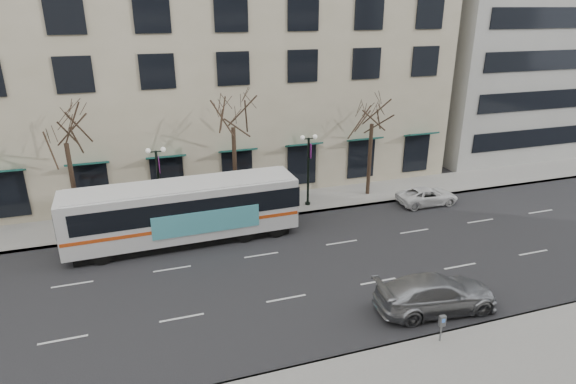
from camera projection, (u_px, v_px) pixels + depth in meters
name	position (u px, v px, depth m)	size (l,w,h in m)	color
ground	(273.00, 275.00, 25.40)	(160.00, 160.00, 0.00)	black
sidewalk_far	(304.00, 201.00, 34.80)	(80.00, 4.00, 0.15)	gray
building_hotel	(175.00, 23.00, 39.10)	(40.00, 20.00, 24.00)	tan
tree_far_left	(63.00, 127.00, 27.88)	(3.60, 3.60, 8.34)	black
tree_far_mid	(233.00, 113.00, 30.71)	(3.60, 3.60, 8.55)	black
tree_far_right	(373.00, 110.00, 33.78)	(3.60, 3.60, 8.06)	black
lamp_post_left	(159.00, 182.00, 30.16)	(1.22, 0.45, 5.21)	black
lamp_post_right	(308.00, 167.00, 33.06)	(1.22, 0.45, 5.21)	black
city_bus	(185.00, 210.00, 28.41)	(13.62, 3.30, 3.67)	white
silver_car	(436.00, 294.00, 22.26)	(2.35, 5.77, 1.67)	#979A9E
white_pickup	(427.00, 196.00, 34.34)	(2.02, 4.38, 1.22)	white
pay_station	(442.00, 323.00, 19.87)	(0.27, 0.19, 1.23)	slate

